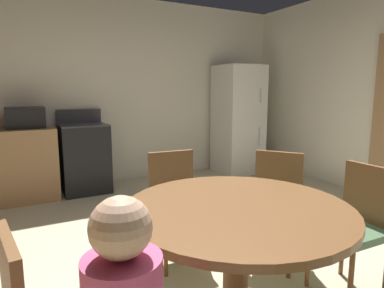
# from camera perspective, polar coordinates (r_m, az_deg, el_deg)

# --- Properties ---
(ground_plane) EXTENTS (14.00, 14.00, 0.00)m
(ground_plane) POSITION_cam_1_polar(r_m,az_deg,el_deg) (2.62, 5.93, -22.16)
(ground_plane) COLOR beige
(wall_back) EXTENTS (5.86, 0.12, 2.70)m
(wall_back) POSITION_cam_1_polar(r_m,az_deg,el_deg) (5.11, -13.65, 8.85)
(wall_back) COLOR silver
(wall_back) RESTS_ON ground
(oven_range) EXTENTS (0.60, 0.60, 1.10)m
(oven_range) POSITION_cam_1_polar(r_m,az_deg,el_deg) (4.70, -18.02, -2.18)
(oven_range) COLOR black
(oven_range) RESTS_ON ground
(refrigerator) EXTENTS (0.68, 0.68, 1.76)m
(refrigerator) POSITION_cam_1_polar(r_m,az_deg,el_deg) (5.56, 7.93, 4.18)
(refrigerator) COLOR white
(refrigerator) RESTS_ON ground
(microwave) EXTENTS (0.44, 0.32, 0.26)m
(microwave) POSITION_cam_1_polar(r_m,az_deg,el_deg) (4.57, -26.76, 4.09)
(microwave) COLOR black
(microwave) RESTS_ON kitchen_counter
(dining_table) EXTENTS (1.21, 1.21, 0.76)m
(dining_table) POSITION_cam_1_polar(r_m,az_deg,el_deg) (1.85, 7.71, -14.98)
(dining_table) COLOR brown
(dining_table) RESTS_ON ground
(chair_north) EXTENTS (0.43, 0.43, 0.87)m
(chair_north) POSITION_cam_1_polar(r_m,az_deg,el_deg) (2.70, -2.76, -9.36)
(chair_north) COLOR brown
(chair_north) RESTS_ON ground
(chair_northeast) EXTENTS (0.56, 0.56, 0.87)m
(chair_northeast) POSITION_cam_1_polar(r_m,az_deg,el_deg) (2.75, 14.05, -9.25)
(chair_northeast) COLOR brown
(chair_northeast) RESTS_ON ground
(chair_east) EXTENTS (0.41, 0.41, 0.87)m
(chair_east) POSITION_cam_1_polar(r_m,az_deg,el_deg) (2.52, 26.44, -11.76)
(chair_east) COLOR brown
(chair_east) RESTS_ON ground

